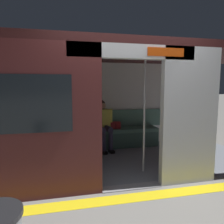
# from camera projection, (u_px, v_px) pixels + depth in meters

# --- Properties ---
(ground_plane) EXTENTS (60.00, 60.00, 0.00)m
(ground_plane) POSITION_uv_depth(u_px,v_px,m) (131.00, 187.00, 3.30)
(ground_plane) COLOR gray
(platform_edge_strip) EXTENTS (8.00, 0.24, 0.01)m
(platform_edge_strip) POSITION_uv_depth(u_px,v_px,m) (138.00, 197.00, 3.01)
(platform_edge_strip) COLOR yellow
(platform_edge_strip) RESTS_ON ground_plane
(train_car) EXTENTS (6.40, 2.65, 2.26)m
(train_car) POSITION_uv_depth(u_px,v_px,m) (111.00, 89.00, 4.22)
(train_car) COLOR silver
(train_car) RESTS_ON ground_plane
(bench_seat) EXTENTS (2.74, 0.44, 0.48)m
(bench_seat) POSITION_uv_depth(u_px,v_px,m) (105.00, 134.00, 5.33)
(bench_seat) COLOR #4C7566
(bench_seat) RESTS_ON ground_plane
(person_seated) EXTENTS (0.55, 0.71, 1.20)m
(person_seated) POSITION_uv_depth(u_px,v_px,m) (103.00, 121.00, 5.22)
(person_seated) COLOR #D8CC4C
(person_seated) RESTS_ON ground_plane
(handbag) EXTENTS (0.26, 0.15, 0.17)m
(handbag) POSITION_uv_depth(u_px,v_px,m) (115.00, 125.00, 5.42)
(handbag) COLOR maroon
(handbag) RESTS_ON bench_seat
(book) EXTENTS (0.25, 0.27, 0.03)m
(book) POSITION_uv_depth(u_px,v_px,m) (85.00, 130.00, 5.22)
(book) COLOR #33723F
(book) RESTS_ON bench_seat
(grab_pole_door) EXTENTS (0.04, 0.04, 2.12)m
(grab_pole_door) POSITION_uv_depth(u_px,v_px,m) (99.00, 115.00, 3.61)
(grab_pole_door) COLOR silver
(grab_pole_door) RESTS_ON ground_plane
(grab_pole_far) EXTENTS (0.04, 0.04, 2.12)m
(grab_pole_far) POSITION_uv_depth(u_px,v_px,m) (144.00, 114.00, 3.79)
(grab_pole_far) COLOR silver
(grab_pole_far) RESTS_ON ground_plane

